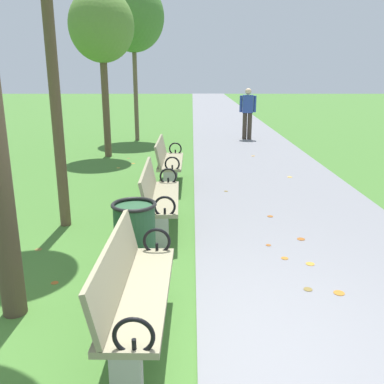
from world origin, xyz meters
The scene contains 10 objects.
ground_plane centered at (0.00, 0.00, 0.00)m, with size 80.00×80.00×0.00m, color #42722D.
paved_walkway centered at (1.52, 18.00, 0.01)m, with size 3.04×44.00×0.02m, color slate.
park_bench_1 centered at (-0.50, 0.10, 0.49)m, with size 0.49×1.61×0.90m.
park_bench_2 centered at (-0.50, 2.70, 0.49)m, with size 0.51×1.61×0.90m.
park_bench_3 centered at (-0.50, 5.14, 0.49)m, with size 0.47×1.60×0.90m.
tree_3 centered at (-2.24, 8.10, 3.19)m, with size 1.59×1.59×4.10m.
tree_4 centered at (-1.82, 10.80, 3.72)m, with size 1.88×1.88×4.77m.
pedestrian_walking centered at (1.75, 10.91, 0.93)m, with size 0.53×0.26×1.62m.
trash_bin centered at (-0.65, 1.30, 0.42)m, with size 0.48×0.48×0.84m.
scattered_leaves centered at (0.39, 3.05, 0.02)m, with size 4.56×8.90×0.02m.
Camera 1 is at (-0.04, -2.94, 2.16)m, focal length 39.82 mm.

